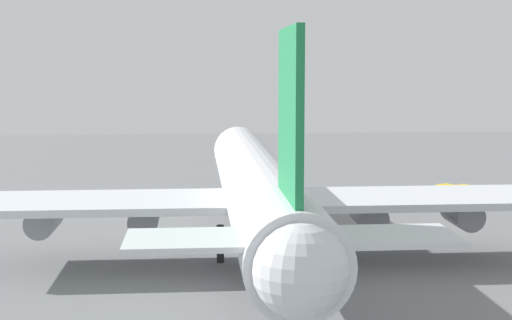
# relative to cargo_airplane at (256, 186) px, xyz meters

# --- Properties ---
(ground_plane) EXTENTS (274.52, 274.52, 0.00)m
(ground_plane) POSITION_rel_cargo_airplane_xyz_m (0.23, 0.00, -6.78)
(ground_plane) COLOR slate
(cargo_airplane) EXTENTS (68.63, 54.27, 20.77)m
(cargo_airplane) POSITION_rel_cargo_airplane_xyz_m (0.00, 0.00, 0.00)
(cargo_airplane) COLOR silver
(cargo_airplane) RESTS_ON ground_plane
(fuel_truck) EXTENTS (4.63, 2.68, 1.98)m
(fuel_truck) POSITION_rel_cargo_airplane_xyz_m (23.04, -19.85, -5.75)
(fuel_truck) COLOR silver
(fuel_truck) RESTS_ON ground_plane
(baggage_tug) EXTENTS (5.55, 4.40, 2.16)m
(baggage_tug) POSITION_rel_cargo_airplane_xyz_m (28.75, -30.44, -5.62)
(baggage_tug) COLOR yellow
(baggage_tug) RESTS_ON ground_plane
(safety_cone_nose) EXTENTS (0.49, 0.49, 0.70)m
(safety_cone_nose) POSITION_rel_cargo_airplane_xyz_m (31.11, -2.16, -6.43)
(safety_cone_nose) COLOR orange
(safety_cone_nose) RESTS_ON ground_plane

